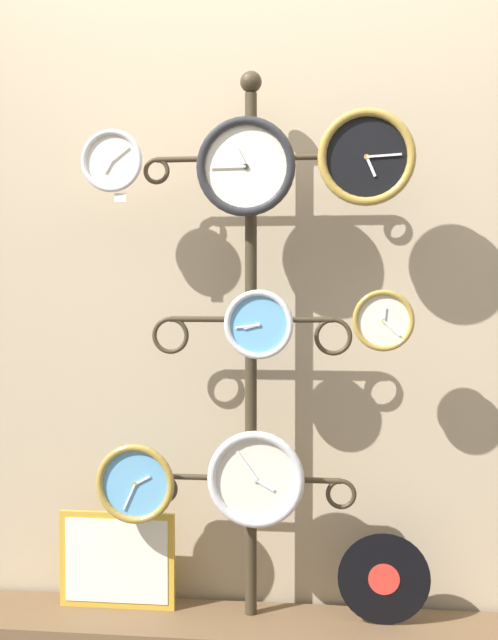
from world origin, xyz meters
TOP-DOWN VIEW (x-y plane):
  - shop_wall at (0.00, 0.57)m, footprint 4.40×0.04m
  - low_shelf at (0.00, 0.35)m, footprint 2.20×0.36m
  - display_stand at (0.00, 0.41)m, footprint 0.74×0.40m
  - clock_top_left at (-0.45, 0.32)m, footprint 0.21×0.04m
  - clock_top_center at (-0.01, 0.33)m, footprint 0.33×0.04m
  - clock_top_right at (0.39, 0.29)m, footprint 0.31×0.04m
  - clock_middle_center at (0.04, 0.32)m, footprint 0.23×0.04m
  - clock_middle_right at (0.44, 0.30)m, footprint 0.20×0.04m
  - clock_bottom_left at (-0.38, 0.31)m, footprint 0.27×0.04m
  - clock_bottom_center at (0.03, 0.31)m, footprint 0.32×0.04m
  - vinyl_record at (0.45, 0.37)m, footprint 0.31×0.01m
  - picture_frame at (-0.47, 0.41)m, footprint 0.41×0.02m
  - price_tag_upper at (-0.43, 0.32)m, footprint 0.04×0.00m

SIDE VIEW (x-z plane):
  - low_shelf at x=0.00m, z-range 0.00..0.06m
  - vinyl_record at x=0.45m, z-range 0.06..0.37m
  - picture_frame at x=-0.47m, z-range 0.06..0.40m
  - clock_bottom_left at x=-0.38m, z-range 0.39..0.66m
  - clock_bottom_center at x=0.03m, z-range 0.39..0.71m
  - display_stand at x=0.00m, z-range -0.31..1.59m
  - clock_middle_center at x=0.04m, z-range 0.94..1.17m
  - clock_middle_right at x=0.44m, z-range 0.97..1.17m
  - shop_wall at x=0.00m, z-range 0.00..2.80m
  - price_tag_upper at x=-0.43m, z-range 1.46..1.49m
  - clock_top_center at x=-0.01m, z-range 1.41..1.74m
  - clock_top_right at x=0.39m, z-range 1.44..1.75m
  - clock_top_left at x=-0.45m, z-range 1.49..1.70m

